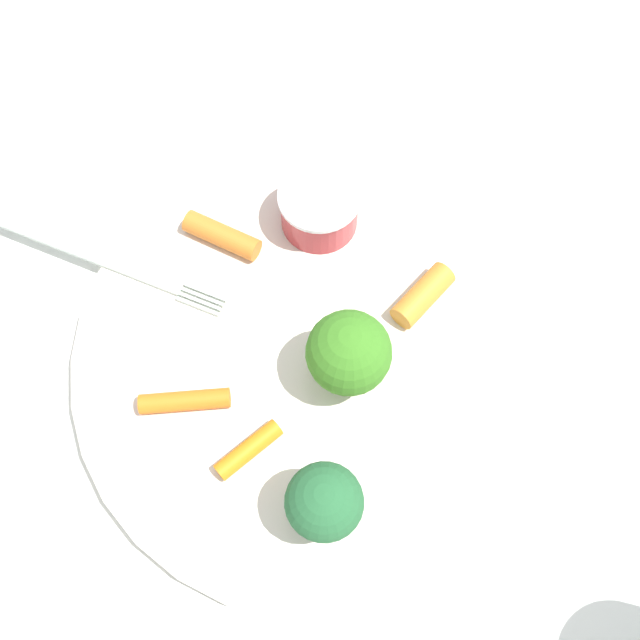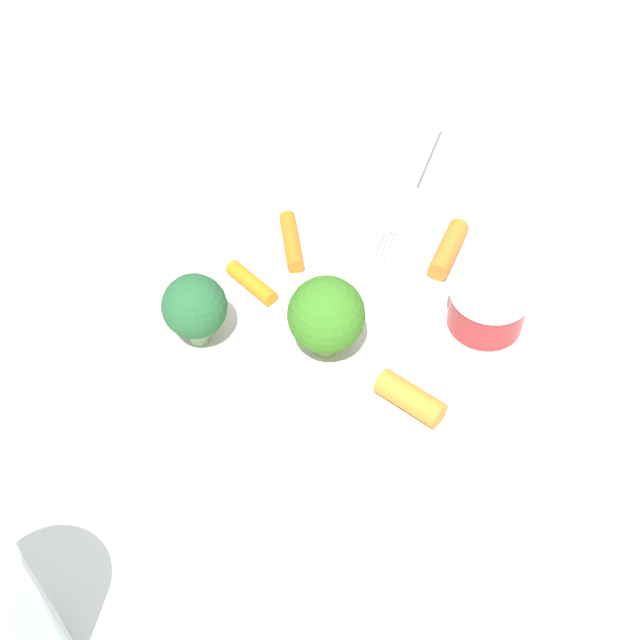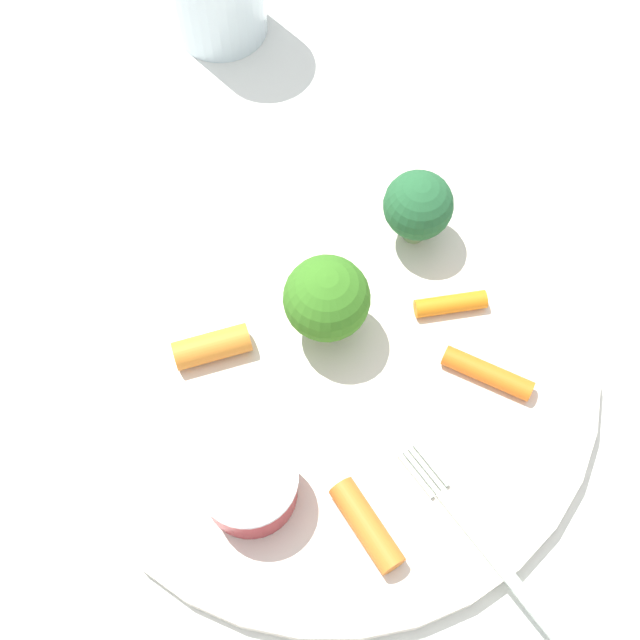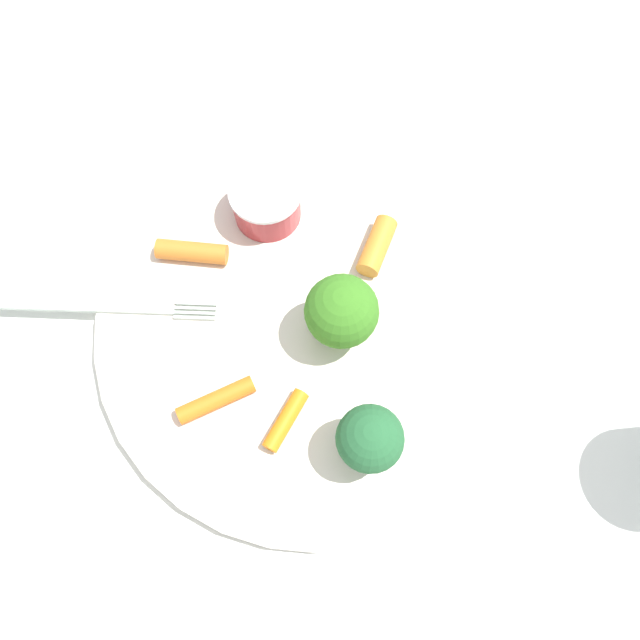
{
  "view_description": "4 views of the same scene",
  "coord_description": "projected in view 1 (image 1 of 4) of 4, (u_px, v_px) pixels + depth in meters",
  "views": [
    {
      "loc": [
        0.1,
        0.13,
        0.42
      ],
      "look_at": [
        -0.01,
        -0.01,
        0.02
      ],
      "focal_mm": 42.52,
      "sensor_mm": 36.0,
      "label": 1
    },
    {
      "loc": [
        -0.26,
        0.23,
        0.44
      ],
      "look_at": [
        0.01,
        0.02,
        0.03
      ],
      "focal_mm": 48.41,
      "sensor_mm": 36.0,
      "label": 2
    },
    {
      "loc": [
        -0.02,
        -0.2,
        0.46
      ],
      "look_at": [
        -0.0,
        0.01,
        0.03
      ],
      "focal_mm": 49.81,
      "sensor_mm": 36.0,
      "label": 3
    },
    {
      "loc": [
        0.13,
        0.09,
        0.4
      ],
      "look_at": [
        0.0,
        0.0,
        0.02
      ],
      "focal_mm": 34.61,
      "sensor_mm": 36.0,
      "label": 4
    }
  ],
  "objects": [
    {
      "name": "ground_plane",
      "position": [
        327.0,
        357.0,
        0.46
      ],
      "size": [
        2.4,
        2.4,
        0.0
      ],
      "primitive_type": "plane",
      "color": "white"
    },
    {
      "name": "broccoli_floret_0",
      "position": [
        351.0,
        352.0,
        0.41
      ],
      "size": [
        0.05,
        0.05,
        0.06
      ],
      "color": "#94A860",
      "rests_on": "plate"
    },
    {
      "name": "sauce_cup",
      "position": [
        319.0,
        209.0,
        0.47
      ],
      "size": [
        0.05,
        0.05,
        0.03
      ],
      "color": "#9F2A30",
      "rests_on": "plate"
    },
    {
      "name": "plate",
      "position": [
        328.0,
        354.0,
        0.45
      ],
      "size": [
        0.3,
        0.3,
        0.01
      ],
      "primitive_type": "cylinder",
      "color": "silver",
      "rests_on": "ground_plane"
    },
    {
      "name": "carrot_stick_0",
      "position": [
        423.0,
        295.0,
        0.45
      ],
      "size": [
        0.04,
        0.02,
        0.02
      ],
      "primitive_type": "cylinder",
      "rotation": [
        1.57,
        0.0,
        1.78
      ],
      "color": "orange",
      "rests_on": "plate"
    },
    {
      "name": "carrot_stick_2",
      "position": [
        222.0,
        236.0,
        0.47
      ],
      "size": [
        0.04,
        0.05,
        0.01
      ],
      "primitive_type": "cylinder",
      "rotation": [
        1.57,
        0.0,
        0.48
      ],
      "color": "orange",
      "rests_on": "plate"
    },
    {
      "name": "broccoli_floret_1",
      "position": [
        324.0,
        502.0,
        0.38
      ],
      "size": [
        0.04,
        0.04,
        0.05
      ],
      "color": "#84A971",
      "rests_on": "plate"
    },
    {
      "name": "carrot_stick_3",
      "position": [
        248.0,
        450.0,
        0.42
      ],
      "size": [
        0.04,
        0.01,
        0.01
      ],
      "primitive_type": "cylinder",
      "rotation": [
        1.57,
        0.0,
        4.78
      ],
      "color": "orange",
      "rests_on": "plate"
    },
    {
      "name": "carrot_stick_1",
      "position": [
        185.0,
        401.0,
        0.43
      ],
      "size": [
        0.05,
        0.04,
        0.01
      ],
      "primitive_type": "cylinder",
      "rotation": [
        1.57,
        0.0,
        1.02
      ],
      "color": "orange",
      "rests_on": "plate"
    },
    {
      "name": "fork",
      "position": [
        109.0,
        264.0,
        0.47
      ],
      "size": [
        0.09,
        0.14,
        0.0
      ],
      "color": "#AEBCB1",
      "rests_on": "plate"
    }
  ]
}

